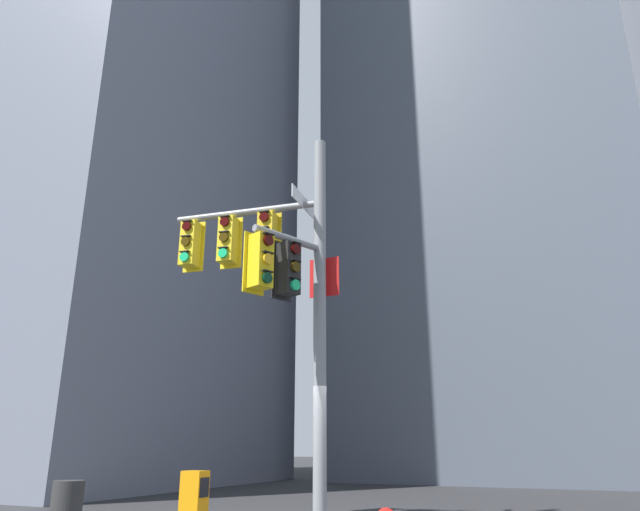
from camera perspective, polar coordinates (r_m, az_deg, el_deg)
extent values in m
cube|color=#4C5460|center=(34.08, 17.45, 8.52)|extent=(15.24, 15.24, 32.40)
cylinder|color=gray|center=(11.34, -0.03, -6.08)|extent=(0.25, 0.25, 7.61)
cylinder|color=gray|center=(12.61, -7.18, 4.24)|extent=(3.27, 0.55, 0.14)
cylinder|color=gray|center=(11.15, -3.07, 1.64)|extent=(0.71, 1.63, 0.14)
cube|color=gold|center=(12.37, -4.85, 1.62)|extent=(0.48, 0.09, 1.14)
cube|color=gold|center=(12.21, -5.18, 1.91)|extent=(0.38, 0.38, 1.00)
cylinder|color=#360605|center=(12.16, -5.49, 3.77)|extent=(0.21, 0.09, 0.20)
cube|color=black|center=(12.20, -5.48, 4.30)|extent=(0.23, 0.10, 0.02)
cylinder|color=#3C2C06|center=(12.03, -5.54, 2.22)|extent=(0.21, 0.09, 0.20)
cube|color=black|center=(12.07, -5.53, 2.76)|extent=(0.23, 0.10, 0.02)
cylinder|color=#19C672|center=(11.92, -5.59, 0.64)|extent=(0.21, 0.09, 0.20)
cube|color=black|center=(11.95, -5.58, 1.19)|extent=(0.23, 0.10, 0.02)
cube|color=yellow|center=(12.72, -8.62, 1.21)|extent=(0.48, 0.09, 1.14)
cube|color=yellow|center=(12.56, -8.99, 1.48)|extent=(0.38, 0.38, 1.00)
cylinder|color=#360605|center=(12.51, -9.31, 3.28)|extent=(0.21, 0.09, 0.20)
cube|color=black|center=(12.55, -9.29, 3.80)|extent=(0.23, 0.10, 0.02)
cylinder|color=#3C2C06|center=(12.39, -9.39, 1.77)|extent=(0.21, 0.09, 0.20)
cube|color=black|center=(12.43, -9.37, 2.30)|extent=(0.23, 0.10, 0.02)
cylinder|color=#19C672|center=(12.28, -9.47, 0.24)|extent=(0.21, 0.09, 0.20)
cube|color=black|center=(12.31, -9.46, 0.78)|extent=(0.23, 0.10, 0.02)
cube|color=yellow|center=(13.12, -12.17, 0.81)|extent=(0.48, 0.09, 1.14)
cube|color=yellow|center=(12.97, -12.58, 1.07)|extent=(0.38, 0.38, 1.00)
cylinder|color=#360605|center=(12.92, -12.90, 2.82)|extent=(0.21, 0.09, 0.20)
cube|color=black|center=(12.96, -12.88, 3.32)|extent=(0.23, 0.10, 0.02)
cylinder|color=#3C2C06|center=(12.80, -13.01, 1.35)|extent=(0.21, 0.09, 0.20)
cube|color=black|center=(12.84, -12.99, 1.86)|extent=(0.23, 0.10, 0.02)
cylinder|color=#19C672|center=(12.69, -13.12, -0.14)|extent=(0.21, 0.09, 0.20)
cube|color=black|center=(12.73, -13.10, 0.38)|extent=(0.23, 0.10, 0.02)
cube|color=black|center=(11.10, -3.78, -1.51)|extent=(0.19, 0.46, 1.14)
cube|color=black|center=(10.97, -3.12, -1.32)|extent=(0.44, 0.44, 1.00)
cylinder|color=#360605|center=(10.93, -2.38, 0.65)|extent=(0.13, 0.21, 0.20)
cube|color=black|center=(10.97, -2.35, 1.25)|extent=(0.14, 0.23, 0.02)
cylinder|color=#3C2C06|center=(10.83, -2.41, -1.11)|extent=(0.13, 0.21, 0.20)
cube|color=black|center=(10.86, -2.38, -0.49)|extent=(0.14, 0.23, 0.02)
cylinder|color=#19C672|center=(10.73, -2.43, -2.89)|extent=(0.13, 0.21, 0.20)
cube|color=black|center=(10.76, -2.40, -2.27)|extent=(0.14, 0.23, 0.02)
cube|color=yellow|center=(10.69, -6.48, -0.78)|extent=(0.19, 0.46, 1.14)
cube|color=yellow|center=(10.55, -5.83, -0.56)|extent=(0.44, 0.44, 1.00)
cylinder|color=#360605|center=(10.51, -5.07, 1.49)|extent=(0.13, 0.21, 0.20)
cube|color=black|center=(10.55, -5.03, 2.11)|extent=(0.14, 0.23, 0.02)
cylinder|color=yellow|center=(10.40, -5.12, -0.33)|extent=(0.13, 0.21, 0.20)
cube|color=black|center=(10.43, -5.08, 0.30)|extent=(0.14, 0.23, 0.02)
cylinder|color=#06311C|center=(10.30, -5.17, -2.19)|extent=(0.13, 0.21, 0.20)
cube|color=black|center=(10.33, -5.13, -1.54)|extent=(0.14, 0.23, 0.02)
cube|color=white|center=(12.20, -1.59, 5.21)|extent=(0.15, 1.35, 0.28)
cube|color=#19479E|center=(12.20, -1.59, 5.21)|extent=(0.14, 1.31, 0.24)
cube|color=red|center=(11.74, 0.41, -2.14)|extent=(0.64, 0.02, 0.80)
cube|color=white|center=(11.74, 0.41, -2.14)|extent=(0.60, 0.02, 0.76)
cube|color=orange|center=(12.31, -12.22, -22.16)|extent=(0.44, 0.36, 0.98)
cube|color=black|center=(12.16, -11.23, -21.34)|extent=(0.01, 0.29, 0.35)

